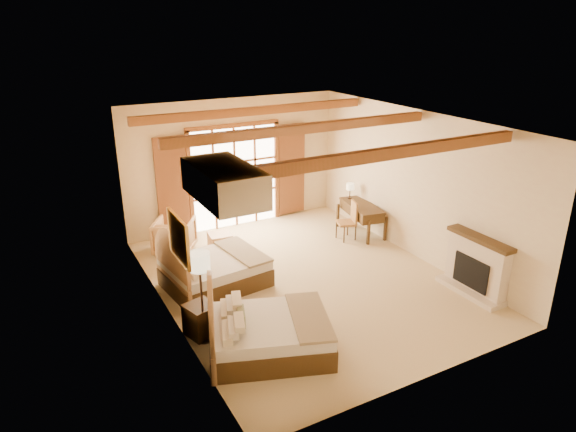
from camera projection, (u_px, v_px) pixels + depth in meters
floor at (304, 280)px, 10.38m from camera, size 7.00×7.00×0.00m
wall_back at (234, 163)px, 12.69m from camera, size 5.50×0.00×5.50m
wall_left at (163, 232)px, 8.59m from camera, size 0.00×7.00×7.00m
wall_right at (415, 185)px, 11.04m from camera, size 0.00×7.00×7.00m
ceiling at (306, 122)px, 9.24m from camera, size 7.00×7.00×0.00m
ceiling_beams at (306, 128)px, 9.29m from camera, size 5.39×4.60×0.18m
french_doors at (235, 178)px, 12.76m from camera, size 3.95×0.08×2.60m
fireplace at (476, 268)px, 9.72m from camera, size 0.46×1.40×1.16m
painting at (179, 238)px, 7.94m from camera, size 0.06×0.95×0.75m
canopy_valance at (224, 182)px, 6.62m from camera, size 0.70×1.40×0.45m
bed_near at (261, 333)px, 7.94m from camera, size 2.32×1.96×1.23m
bed_far at (209, 270)px, 9.97m from camera, size 2.02×1.62×1.23m
nightstand at (201, 320)px, 8.49m from camera, size 0.57×0.57×0.55m
floor_lamp at (200, 267)px, 7.93m from camera, size 0.33×0.33×1.57m
armchair at (174, 236)px, 11.50m from camera, size 1.16×1.17×0.78m
ottoman at (220, 241)px, 11.75m from camera, size 0.56×0.56×0.36m
desk at (361, 218)px, 12.52m from camera, size 0.83×1.46×0.74m
desk_chair at (347, 227)px, 12.23m from camera, size 0.53×0.52×0.94m
desk_lamp at (350, 187)px, 12.75m from camera, size 0.19×0.19×0.39m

